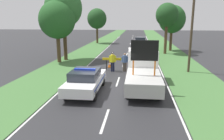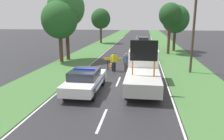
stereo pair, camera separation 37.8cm
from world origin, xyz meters
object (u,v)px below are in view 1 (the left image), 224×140
at_px(traffic_cone_near_truck, 110,64).
at_px(queued_car_van_white, 142,46).
at_px(road_barrier, 122,60).
at_px(traffic_cone_centre_front, 144,67).
at_px(pedestrian_civilian, 125,61).
at_px(queued_car_wagon_maroon, 143,55).
at_px(roadside_tree_mid_left, 172,19).
at_px(police_car, 86,80).
at_px(work_truck, 143,70).
at_px(roadside_tree_far_left, 63,8).
at_px(traffic_cone_near_police, 130,70).
at_px(roadside_tree_near_right, 97,19).
at_px(utility_pole, 192,24).
at_px(queued_car_suv_grey, 140,42).
at_px(roadside_tree_near_left, 167,15).
at_px(roadside_tree_mid_right, 57,20).
at_px(police_officer, 113,60).

relative_size(traffic_cone_near_truck, queued_car_van_white, 0.13).
xyz_separation_m(road_barrier, traffic_cone_centre_front, (1.98, 0.37, -0.62)).
relative_size(pedestrian_civilian, queued_car_wagon_maroon, 0.36).
height_order(traffic_cone_near_truck, roadside_tree_mid_left, roadside_tree_mid_left).
bearing_deg(police_car, work_truck, 23.90).
distance_m(road_barrier, roadside_tree_far_left, 9.32).
height_order(traffic_cone_near_police, traffic_cone_centre_front, traffic_cone_centre_front).
xyz_separation_m(traffic_cone_centre_front, queued_car_van_white, (-0.09, 11.47, 0.42)).
height_order(roadside_tree_near_right, utility_pole, utility_pole).
bearing_deg(traffic_cone_near_truck, queued_car_suv_grey, 79.70).
bearing_deg(queued_car_suv_grey, roadside_tree_far_left, 57.16).
xyz_separation_m(pedestrian_civilian, roadside_tree_near_left, (4.72, 10.63, 4.03)).
bearing_deg(roadside_tree_mid_right, traffic_cone_near_police, -27.76).
xyz_separation_m(traffic_cone_centre_front, utility_pole, (3.80, -0.33, 3.78)).
relative_size(traffic_cone_near_police, queued_car_suv_grey, 0.16).
bearing_deg(work_truck, pedestrian_civilian, -68.13).
bearing_deg(roadside_tree_near_right, queued_car_suv_grey, -30.14).
relative_size(police_car, roadside_tree_mid_left, 0.75).
xyz_separation_m(work_truck, queued_car_van_white, (0.14, 16.25, -0.37)).
bearing_deg(utility_pole, road_barrier, -179.57).
bearing_deg(roadside_tree_far_left, work_truck, -46.22).
xyz_separation_m(police_car, roadside_tree_far_left, (-4.85, 10.59, 4.92)).
distance_m(traffic_cone_centre_front, roadside_tree_near_left, 11.38).
distance_m(queued_car_wagon_maroon, queued_car_van_white, 7.47).
relative_size(police_car, police_officer, 2.88).
height_order(police_officer, traffic_cone_near_police, police_officer).
bearing_deg(road_barrier, pedestrian_civilian, -59.18).
bearing_deg(utility_pole, roadside_tree_mid_left, 88.85).
bearing_deg(police_officer, pedestrian_civilian, -152.31).
height_order(traffic_cone_centre_front, traffic_cone_near_truck, traffic_cone_centre_front).
xyz_separation_m(roadside_tree_near_right, roadside_tree_mid_left, (12.43, -8.86, -0.07)).
relative_size(pedestrian_civilian, utility_pole, 0.20).
distance_m(road_barrier, traffic_cone_near_police, 1.41).
bearing_deg(pedestrian_civilian, police_officer, 169.22).
height_order(traffic_cone_centre_front, queued_car_wagon_maroon, queued_car_wagon_maroon).
bearing_deg(roadside_tree_near_left, utility_pole, -85.41).
bearing_deg(traffic_cone_near_truck, traffic_cone_centre_front, -12.84).
bearing_deg(roadside_tree_mid_right, utility_pole, -13.13).
xyz_separation_m(road_barrier, queued_car_wagon_maroon, (1.88, 4.37, -0.20)).
bearing_deg(roadside_tree_near_left, road_barrier, -115.62).
xyz_separation_m(traffic_cone_centre_front, roadside_tree_mid_left, (4.06, 12.91, 4.16)).
relative_size(queued_car_suv_grey, roadside_tree_mid_right, 0.63).
relative_size(queued_car_suv_grey, utility_pole, 0.51).
distance_m(traffic_cone_near_police, queued_car_wagon_maroon, 5.54).
bearing_deg(pedestrian_civilian, roadside_tree_mid_left, 49.22).
relative_size(traffic_cone_near_police, roadside_tree_near_left, 0.10).
distance_m(road_barrier, roadside_tree_near_left, 12.14).
relative_size(traffic_cone_near_truck, roadside_tree_near_left, 0.09).
xyz_separation_m(police_car, roadside_tree_near_left, (6.82, 16.49, 4.23)).
xyz_separation_m(road_barrier, traffic_cone_near_truck, (-1.28, 1.11, -0.66)).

